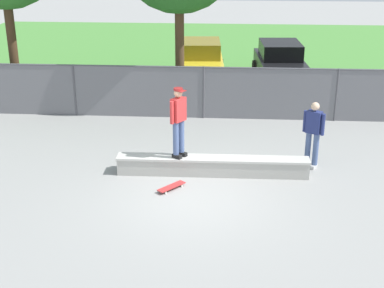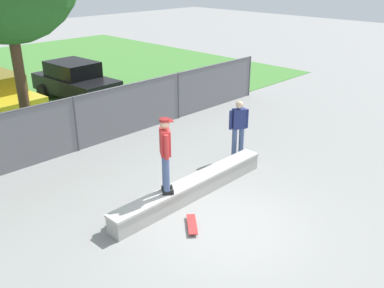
{
  "view_description": "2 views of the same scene",
  "coord_description": "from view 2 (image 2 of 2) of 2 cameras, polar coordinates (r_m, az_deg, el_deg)",
  "views": [
    {
      "loc": [
        0.8,
        -11.68,
        5.95
      ],
      "look_at": [
        -0.06,
        1.11,
        0.95
      ],
      "focal_mm": 51.18,
      "sensor_mm": 36.0,
      "label": 1
    },
    {
      "loc": [
        -6.23,
        -5.22,
        5.4
      ],
      "look_at": [
        0.88,
        1.8,
        1.2
      ],
      "focal_mm": 39.5,
      "sensor_mm": 36.0,
      "label": 2
    }
  ],
  "objects": [
    {
      "name": "chainlink_fence",
      "position": [
        13.58,
        -15.43,
        2.94
      ],
      "size": [
        17.66,
        0.07,
        1.79
      ],
      "color": "#4C4C51",
      "rests_on": "ground"
    },
    {
      "name": "skateboarder",
      "position": [
        9.61,
        -3.62,
        -1.11
      ],
      "size": [
        0.43,
        0.51,
        1.84
      ],
      "color": "black",
      "rests_on": "concrete_ledge"
    },
    {
      "name": "bystander",
      "position": [
        12.6,
        6.29,
        2.26
      ],
      "size": [
        0.53,
        0.42,
        1.82
      ],
      "color": "beige",
      "rests_on": "ground"
    },
    {
      "name": "skateboard",
      "position": [
        9.63,
        0.0,
        -10.78
      ],
      "size": [
        0.67,
        0.74,
        0.09
      ],
      "color": "red",
      "rests_on": "ground"
    },
    {
      "name": "car_black",
      "position": [
        19.18,
        -15.5,
        8.23
      ],
      "size": [
        2.21,
        4.3,
        1.66
      ],
      "color": "black",
      "rests_on": "ground"
    },
    {
      "name": "ground_plane",
      "position": [
        9.76,
        3.98,
        -10.86
      ],
      "size": [
        80.0,
        80.0,
        0.0
      ],
      "primitive_type": "plane",
      "color": "gray"
    },
    {
      "name": "concrete_ledge",
      "position": [
        10.72,
        0.05,
        -5.96
      ],
      "size": [
        5.0,
        0.53,
        0.48
      ],
      "color": "#A8A59E",
      "rests_on": "ground"
    }
  ]
}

